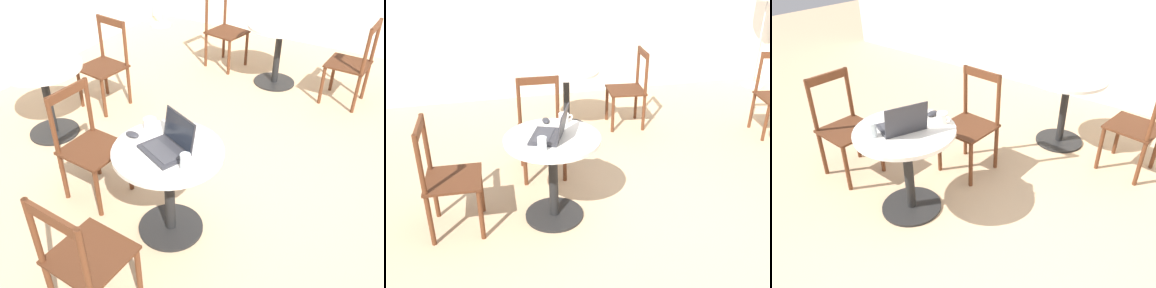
# 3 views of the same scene
# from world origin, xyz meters

# --- Properties ---
(ground_plane) EXTENTS (16.00, 16.00, 0.00)m
(ground_plane) POSITION_xyz_m (0.00, 0.00, 0.00)
(ground_plane) COLOR tan
(cafe_table_near) EXTENTS (0.72, 0.72, 0.70)m
(cafe_table_near) POSITION_xyz_m (-0.73, 0.39, 0.51)
(cafe_table_near) COLOR black
(cafe_table_near) RESTS_ON ground_plane
(cafe_table_far) EXTENTS (0.72, 0.72, 0.70)m
(cafe_table_far) POSITION_xyz_m (-0.25, 2.04, 0.51)
(cafe_table_far) COLOR black
(cafe_table_far) RESTS_ON ground_plane
(chair_near_back) EXTENTS (0.42, 0.42, 0.89)m
(chair_near_back) POSITION_xyz_m (-0.69, 1.13, 0.44)
(chair_near_back) COLOR #562D19
(chair_near_back) RESTS_ON ground_plane
(chair_near_left) EXTENTS (0.43, 0.43, 0.89)m
(chair_near_left) POSITION_xyz_m (-1.51, 0.43, 0.44)
(chair_near_left) COLOR #562D19
(chair_near_left) RESTS_ON ground_plane
(chair_far_right) EXTENTS (0.45, 0.45, 0.89)m
(chair_far_right) POSITION_xyz_m (0.48, 1.96, 0.44)
(chair_far_right) COLOR #562D19
(chair_far_right) RESTS_ON ground_plane
(laptop) EXTENTS (0.35, 0.38, 0.23)m
(laptop) POSITION_xyz_m (-0.73, 0.38, 0.75)
(laptop) COLOR #2D2D33
(laptop) RESTS_ON cafe_table_near
(mouse) EXTENTS (0.06, 0.10, 0.03)m
(mouse) POSITION_xyz_m (-0.72, 0.67, 0.72)
(mouse) COLOR #2D2D33
(mouse) RESTS_ON cafe_table_near
(mug) EXTENTS (0.11, 0.08, 0.08)m
(mug) POSITION_xyz_m (-0.58, 0.63, 0.74)
(mug) COLOR silver
(mug) RESTS_ON cafe_table_near
(drinking_glass) EXTENTS (0.06, 0.06, 0.10)m
(drinking_glass) POSITION_xyz_m (-0.84, 0.19, 0.75)
(drinking_glass) COLOR silver
(drinking_glass) RESTS_ON cafe_table_near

